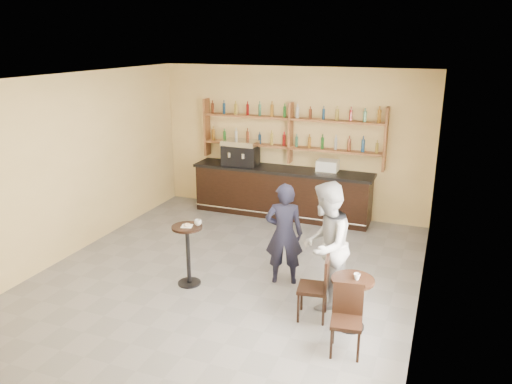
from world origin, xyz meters
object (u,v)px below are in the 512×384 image
(espresso_machine, at_px, (241,152))
(patron_second, at_px, (325,245))
(chair_west, at_px, (313,287))
(pedestal_table, at_px, (188,255))
(pastry_case, at_px, (328,167))
(chair_south, at_px, (346,321))
(bar_counter, at_px, (282,192))
(cafe_table, at_px, (351,303))
(man_main, at_px, (284,234))

(espresso_machine, height_order, patron_second, patron_second)
(espresso_machine, distance_m, chair_west, 4.80)
(pedestal_table, bearing_deg, pastry_case, 69.41)
(pastry_case, bearing_deg, chair_south, -65.10)
(pedestal_table, distance_m, chair_south, 2.84)
(bar_counter, relative_size, patron_second, 2.11)
(bar_counter, height_order, cafe_table, bar_counter)
(bar_counter, height_order, man_main, man_main)
(espresso_machine, height_order, chair_west, espresso_machine)
(pastry_case, relative_size, man_main, 0.27)
(espresso_machine, xyz_separation_m, pastry_case, (1.96, 0.00, -0.14))
(espresso_machine, bearing_deg, cafe_table, -55.16)
(espresso_machine, distance_m, pastry_case, 1.97)
(espresso_machine, distance_m, cafe_table, 5.18)
(bar_counter, bearing_deg, pedestal_table, -95.67)
(cafe_table, xyz_separation_m, chair_west, (-0.55, 0.05, 0.11))
(chair_west, relative_size, patron_second, 0.50)
(pedestal_table, distance_m, man_main, 1.55)
(pedestal_table, distance_m, cafe_table, 2.66)
(bar_counter, bearing_deg, pastry_case, 0.00)
(pastry_case, xyz_separation_m, man_main, (0.03, -2.98, -0.38))
(cafe_table, bearing_deg, chair_south, -85.24)
(pastry_case, xyz_separation_m, cafe_table, (1.29, -3.92, -0.84))
(pedestal_table, relative_size, chair_west, 1.05)
(cafe_table, height_order, chair_west, chair_west)
(espresso_machine, distance_m, chair_south, 5.67)
(bar_counter, bearing_deg, patron_second, -62.53)
(pedestal_table, xyz_separation_m, cafe_table, (2.64, -0.32, -0.13))
(cafe_table, bearing_deg, chair_west, 174.81)
(espresso_machine, relative_size, man_main, 0.47)
(pastry_case, relative_size, chair_west, 0.48)
(cafe_table, bearing_deg, patron_second, 135.77)
(espresso_machine, xyz_separation_m, patron_second, (2.75, -3.43, -0.41))
(cafe_table, xyz_separation_m, patron_second, (-0.50, 0.49, 0.57))
(chair_south, bearing_deg, patron_second, 108.57)
(man_main, distance_m, chair_west, 1.19)
(chair_west, distance_m, chair_south, 0.89)
(cafe_table, distance_m, patron_second, 0.90)
(pedestal_table, distance_m, chair_west, 2.11)
(man_main, xyz_separation_m, cafe_table, (1.26, -0.93, -0.46))
(bar_counter, xyz_separation_m, man_main, (1.02, -2.98, 0.29))
(man_main, bearing_deg, chair_west, 112.75)
(chair_south, bearing_deg, chair_west, 124.45)
(pastry_case, xyz_separation_m, chair_west, (0.74, -3.87, -0.73))
(chair_south, xyz_separation_m, patron_second, (-0.55, 1.09, 0.49))
(man_main, xyz_separation_m, chair_south, (1.31, -1.53, -0.38))
(bar_counter, xyz_separation_m, pastry_case, (1.00, 0.00, 0.67))
(espresso_machine, bearing_deg, patron_second, -56.12)
(chair_west, height_order, chair_south, chair_west)
(pastry_case, xyz_separation_m, patron_second, (0.79, -3.43, -0.27))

